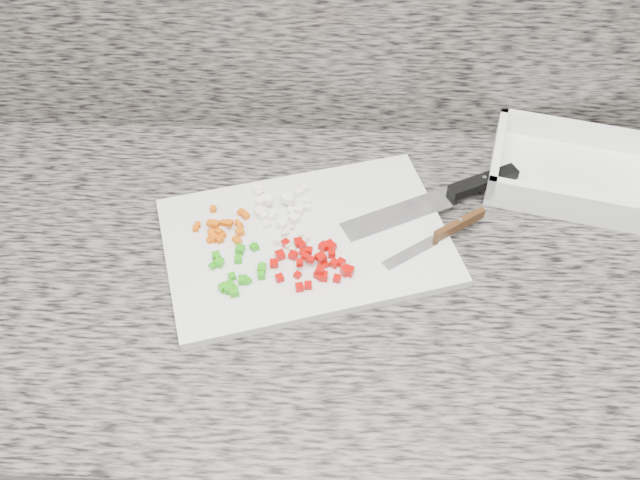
# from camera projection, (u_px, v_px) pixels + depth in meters

# --- Properties ---
(cabinet) EXTENTS (3.92, 0.62, 0.86)m
(cabinet) POSITION_uv_depth(u_px,v_px,m) (337.00, 420.00, 1.35)
(cabinet) COLOR silver
(cabinet) RESTS_ON ground
(countertop) EXTENTS (3.96, 0.64, 0.04)m
(countertop) POSITION_uv_depth(u_px,v_px,m) (342.00, 272.00, 1.02)
(countertop) COLOR #656059
(countertop) RESTS_ON cabinet
(cutting_board) EXTENTS (0.46, 0.37, 0.01)m
(cutting_board) POSITION_uv_depth(u_px,v_px,m) (307.00, 241.00, 1.02)
(cutting_board) COLOR silver
(cutting_board) RESTS_ON countertop
(carrot_pile) EXTENTS (0.08, 0.07, 0.02)m
(carrot_pile) POSITION_uv_depth(u_px,v_px,m) (222.00, 229.00, 1.02)
(carrot_pile) COLOR #D15304
(carrot_pile) RESTS_ON cutting_board
(onion_pile) EXTENTS (0.09, 0.09, 0.02)m
(onion_pile) POSITION_uv_depth(u_px,v_px,m) (280.00, 204.00, 1.05)
(onion_pile) COLOR white
(onion_pile) RESTS_ON cutting_board
(green_pepper_pile) EXTENTS (0.08, 0.09, 0.01)m
(green_pepper_pile) POSITION_uv_depth(u_px,v_px,m) (238.00, 271.00, 0.97)
(green_pepper_pile) COLOR #23980D
(green_pepper_pile) RESTS_ON cutting_board
(red_pepper_pile) EXTENTS (0.12, 0.09, 0.02)m
(red_pepper_pile) POSITION_uv_depth(u_px,v_px,m) (315.00, 261.00, 0.98)
(red_pepper_pile) COLOR #B20602
(red_pepper_pile) RESTS_ON cutting_board
(garlic_pile) EXTENTS (0.05, 0.05, 0.01)m
(garlic_pile) POSITION_uv_depth(u_px,v_px,m) (293.00, 240.00, 1.01)
(garlic_pile) COLOR beige
(garlic_pile) RESTS_ON cutting_board
(chef_knife) EXTENTS (0.27, 0.16, 0.02)m
(chef_knife) POSITION_uv_depth(u_px,v_px,m) (455.00, 193.00, 1.07)
(chef_knife) COLOR silver
(chef_knife) RESTS_ON cutting_board
(paring_knife) EXTENTS (0.15, 0.11, 0.02)m
(paring_knife) POSITION_uv_depth(u_px,v_px,m) (447.00, 231.00, 1.01)
(paring_knife) COLOR silver
(paring_knife) RESTS_ON cutting_board
(tray) EXTENTS (0.28, 0.23, 0.05)m
(tray) POSITION_uv_depth(u_px,v_px,m) (572.00, 173.00, 1.10)
(tray) COLOR white
(tray) RESTS_ON countertop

